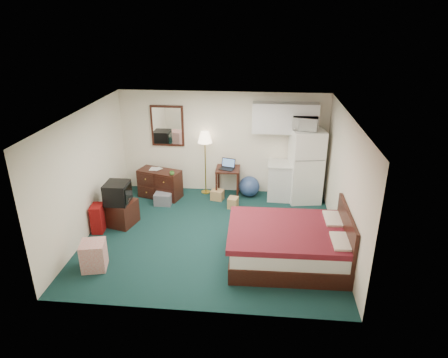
# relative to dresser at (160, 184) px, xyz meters

# --- Properties ---
(floor) EXTENTS (5.00, 4.50, 0.01)m
(floor) POSITION_rel_dresser_xyz_m (1.48, -1.69, -0.35)
(floor) COLOR #0B2A2B
(floor) RESTS_ON ground
(ceiling) EXTENTS (5.00, 4.50, 0.01)m
(ceiling) POSITION_rel_dresser_xyz_m (1.48, -1.69, 2.15)
(ceiling) COLOR white
(ceiling) RESTS_ON walls
(walls) EXTENTS (5.01, 4.51, 2.50)m
(walls) POSITION_rel_dresser_xyz_m (1.48, -1.69, 0.90)
(walls) COLOR white
(walls) RESTS_ON floor
(mirror) EXTENTS (0.80, 0.06, 1.00)m
(mirror) POSITION_rel_dresser_xyz_m (0.13, 0.53, 1.30)
(mirror) COLOR white
(mirror) RESTS_ON walls
(upper_cabinets) EXTENTS (1.50, 0.35, 0.70)m
(upper_cabinets) POSITION_rel_dresser_xyz_m (2.93, 0.38, 1.60)
(upper_cabinets) COLOR silver
(upper_cabinets) RESTS_ON walls
(headboard) EXTENTS (0.06, 1.56, 1.00)m
(headboard) POSITION_rel_dresser_xyz_m (3.94, -2.46, 0.20)
(headboard) COLOR black
(headboard) RESTS_ON walls
(dresser) EXTENTS (1.10, 0.73, 0.69)m
(dresser) POSITION_rel_dresser_xyz_m (0.00, 0.00, 0.00)
(dresser) COLOR black
(dresser) RESTS_ON floor
(floor_lamp) EXTENTS (0.39, 0.39, 1.58)m
(floor_lamp) POSITION_rel_dresser_xyz_m (1.07, 0.36, 0.44)
(floor_lamp) COLOR gold
(floor_lamp) RESTS_ON floor
(desk) EXTENTS (0.57, 0.57, 0.72)m
(desk) POSITION_rel_dresser_xyz_m (1.63, 0.24, 0.01)
(desk) COLOR black
(desk) RESTS_ON floor
(exercise_ball) EXTENTS (0.56, 0.56, 0.50)m
(exercise_ball) POSITION_rel_dresser_xyz_m (2.16, 0.26, -0.10)
(exercise_ball) COLOR navy
(exercise_ball) RESTS_ON floor
(kitchen_counter) EXTENTS (0.82, 0.63, 0.87)m
(kitchen_counter) POSITION_rel_dresser_xyz_m (3.01, 0.22, 0.09)
(kitchen_counter) COLOR silver
(kitchen_counter) RESTS_ON floor
(fridge) EXTENTS (0.82, 0.82, 1.74)m
(fridge) POSITION_rel_dresser_xyz_m (3.46, 0.19, 0.53)
(fridge) COLOR white
(fridge) RESTS_ON floor
(bed) EXTENTS (2.10, 1.65, 0.66)m
(bed) POSITION_rel_dresser_xyz_m (2.96, -2.46, -0.02)
(bed) COLOR #4F0B0F
(bed) RESTS_ON floor
(tv_stand) EXTENTS (0.65, 0.68, 0.52)m
(tv_stand) POSITION_rel_dresser_xyz_m (-0.48, -1.42, -0.09)
(tv_stand) COLOR black
(tv_stand) RESTS_ON floor
(suitcase) EXTENTS (0.26, 0.38, 0.58)m
(suitcase) POSITION_rel_dresser_xyz_m (-0.87, -1.75, -0.05)
(suitcase) COLOR #5F0908
(suitcase) RESTS_ON floor
(retail_box) EXTENTS (0.49, 0.49, 0.51)m
(retail_box) POSITION_rel_dresser_xyz_m (-0.44, -3.02, -0.09)
(retail_box) COLOR silver
(retail_box) RESTS_ON floor
(file_bin) EXTENTS (0.40, 0.30, 0.27)m
(file_bin) POSITION_rel_dresser_xyz_m (0.16, -0.41, -0.21)
(file_bin) COLOR slate
(file_bin) RESTS_ON floor
(cardboard_box_a) EXTENTS (0.33, 0.30, 0.24)m
(cardboard_box_a) POSITION_rel_dresser_xyz_m (1.40, -0.02, -0.22)
(cardboard_box_a) COLOR #987C4A
(cardboard_box_a) RESTS_ON floor
(cardboard_box_b) EXTENTS (0.26, 0.29, 0.25)m
(cardboard_box_b) POSITION_rel_dresser_xyz_m (1.81, -0.42, -0.22)
(cardboard_box_b) COLOR #987C4A
(cardboard_box_b) RESTS_ON floor
(laptop) EXTENTS (0.40, 0.36, 0.23)m
(laptop) POSITION_rel_dresser_xyz_m (1.61, 0.17, 0.49)
(laptop) COLOR black
(laptop) RESTS_ON desk
(crt_tv) EXTENTS (0.49, 0.52, 0.45)m
(crt_tv) POSITION_rel_dresser_xyz_m (-0.52, -1.45, 0.40)
(crt_tv) COLOR black
(crt_tv) RESTS_ON tv_stand
(microwave) EXTENTS (0.60, 0.40, 0.37)m
(microwave) POSITION_rel_dresser_xyz_m (3.38, 0.17, 1.58)
(microwave) COLOR white
(microwave) RESTS_ON fridge
(book_a) EXTENTS (0.16, 0.02, 0.22)m
(book_a) POSITION_rel_dresser_xyz_m (-0.24, 0.07, 0.46)
(book_a) COLOR #987C4A
(book_a) RESTS_ON dresser
(book_b) EXTENTS (0.15, 0.11, 0.22)m
(book_b) POSITION_rel_dresser_xyz_m (-0.12, 0.10, 0.45)
(book_b) COLOR #987C4A
(book_b) RESTS_ON dresser
(mug) EXTENTS (0.12, 0.10, 0.11)m
(mug) POSITION_rel_dresser_xyz_m (0.37, -0.26, 0.40)
(mug) COLOR #42782F
(mug) RESTS_ON dresser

